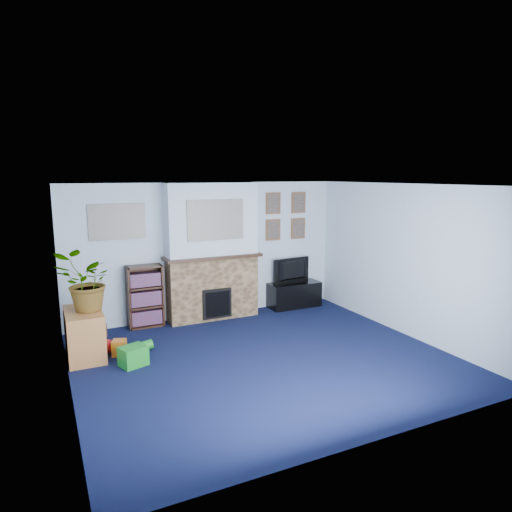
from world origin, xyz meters
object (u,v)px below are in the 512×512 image
tv_stand (294,295)px  sideboard (84,333)px  television (294,271)px  bookshelf (145,297)px

tv_stand → sideboard: 4.01m
television → bookshelf: bookshelf is taller
television → sideboard: 4.03m
tv_stand → bookshelf: (-2.85, 0.08, 0.28)m
television → bookshelf: bearing=-8.1°
tv_stand → television: size_ratio=1.24×
tv_stand → sideboard: sideboard is taller
tv_stand → sideboard: bearing=-167.2°
sideboard → tv_stand: bearing=12.8°
tv_stand → bookshelf: 2.86m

